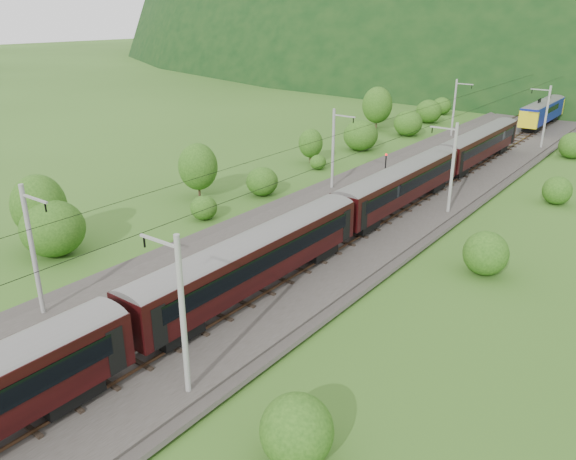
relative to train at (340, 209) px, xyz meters
The scene contains 14 objects.
ground 19.96m from the train, 97.00° to the right, with size 600.00×600.00×0.00m, color #32581B.
railbed 10.32m from the train, 104.10° to the right, with size 14.00×220.00×0.30m, color #38332D.
track_left 11.07m from the train, 116.68° to the right, with size 2.40×220.00×0.27m.
track_right 9.97m from the train, 90.00° to the right, with size 2.40×220.00×0.27m.
catenary_left 15.14m from the train, 124.40° to the left, with size 2.54×192.28×8.00m.
catenary_right 13.05m from the train, 73.36° to the left, with size 2.54×192.28×8.00m.
overhead_wires 10.58m from the train, 104.10° to the right, with size 4.83×198.00×0.03m.
mountain_ridge 306.01m from the train, 113.58° to the left, with size 336.00×280.00×132.00m, color black.
train is the anchor object (origin of this frame).
hazard_post_near 46.25m from the train, 93.02° to the left, with size 0.16×0.16×1.46m, color red.
hazard_post_far 39.89m from the train, 93.00° to the left, with size 0.16×0.16×1.49m, color red.
signal 21.65m from the train, 108.20° to the left, with size 0.25×0.25×2.25m.
vegetation_left 17.39m from the train, 166.19° to the left, with size 11.26×146.16×6.62m.
vegetation_right 10.22m from the train, ahead, with size 6.45×106.80×2.90m.
Camera 1 is at (23.25, -14.85, 17.13)m, focal length 35.00 mm.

